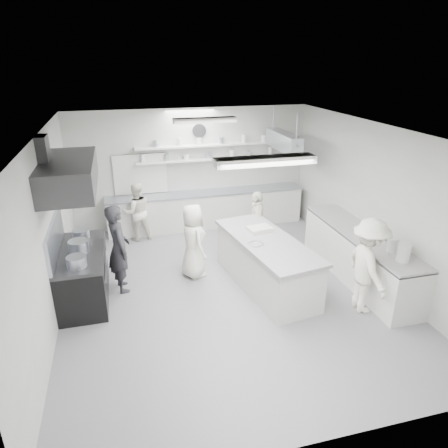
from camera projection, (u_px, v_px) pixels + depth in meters
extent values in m
cube|color=gray|center=(227.00, 290.00, 7.83)|extent=(6.00, 7.00, 0.02)
cube|color=white|center=(228.00, 131.00, 6.67)|extent=(6.00, 7.00, 0.02)
cube|color=silver|center=(192.00, 168.00, 10.38)|extent=(6.00, 0.04, 3.00)
cube|color=silver|center=(317.00, 339.00, 4.12)|extent=(6.00, 0.04, 3.00)
cube|color=silver|center=(47.00, 234.00, 6.55)|extent=(0.04, 7.00, 3.00)
cube|color=silver|center=(376.00, 203.00, 7.95)|extent=(0.04, 7.00, 3.00)
cube|color=black|center=(84.00, 276.00, 7.40)|extent=(0.80, 1.80, 0.90)
cube|color=#353537|center=(68.00, 175.00, 6.68)|extent=(0.85, 2.00, 0.50)
cube|color=silver|center=(207.00, 210.00, 10.58)|extent=(5.00, 0.60, 0.92)
cube|color=silver|center=(220.00, 158.00, 10.33)|extent=(4.20, 0.26, 0.04)
cube|color=silver|center=(220.00, 145.00, 10.20)|extent=(4.20, 0.26, 0.04)
cube|color=black|center=(140.00, 174.00, 10.08)|extent=(1.30, 0.04, 1.00)
cylinder|color=silver|center=(199.00, 131.00, 10.03)|extent=(0.32, 0.05, 0.32)
cube|color=silver|center=(359.00, 257.00, 8.08)|extent=(0.74, 3.30, 0.94)
cube|color=#A9B0BA|center=(283.00, 141.00, 9.56)|extent=(0.30, 1.60, 0.40)
cube|color=silver|center=(265.00, 161.00, 5.09)|extent=(1.30, 0.25, 0.10)
cube|color=silver|center=(205.00, 120.00, 8.31)|extent=(1.30, 0.25, 0.10)
cube|color=silver|center=(266.00, 264.00, 7.80)|extent=(1.33, 2.63, 0.93)
cylinder|color=#A9B0BA|center=(79.00, 248.00, 7.15)|extent=(0.35, 0.35, 0.26)
imported|color=#2B2B2F|center=(119.00, 248.00, 7.55)|extent=(0.52, 0.69, 1.70)
imported|color=white|center=(137.00, 212.00, 9.74)|extent=(0.77, 0.65, 1.42)
imported|color=white|center=(193.00, 241.00, 8.08)|extent=(0.65, 0.84, 1.52)
imported|color=white|center=(257.00, 222.00, 9.08)|extent=(0.53, 0.90, 1.44)
imported|color=white|center=(368.00, 266.00, 6.91)|extent=(0.74, 1.16, 1.70)
imported|color=#A9B0BA|center=(256.00, 245.00, 7.44)|extent=(0.32, 0.32, 0.06)
imported|color=silver|center=(265.00, 230.00, 8.06)|extent=(0.23, 0.23, 0.07)
imported|color=silver|center=(369.00, 239.00, 7.67)|extent=(0.29, 0.29, 0.06)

